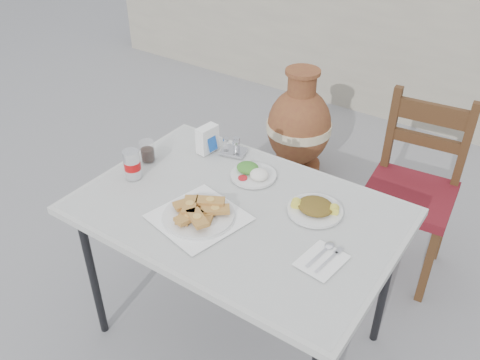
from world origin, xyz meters
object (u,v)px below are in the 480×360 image
Objects in this scene: cafe_table at (238,218)px; soda_can at (132,164)px; salad_chopped_plate at (315,208)px; napkin_holder at (207,139)px; terracotta_urn at (299,127)px; condiment_caddy at (233,148)px; cola_glass at (147,152)px; salad_rice_plate at (253,173)px; chair at (412,189)px; pide_plate at (199,212)px.

cafe_table is 9.94× the size of soda_can.
salad_chopped_plate is 0.75m from soda_can.
terracotta_urn is (-0.12, 1.06, -0.45)m from napkin_holder.
condiment_caddy is at bearing 161.71° from salad_chopped_plate.
soda_can is 0.17× the size of terracotta_urn.
cola_glass is at bearing 108.02° from soda_can.
cola_glass is 0.26m from napkin_holder.
salad_rice_plate is 1.57× the size of soda_can.
salad_chopped_plate is at bearing 17.29° from soda_can.
cola_glass is at bearing -135.83° from condiment_caddy.
napkin_holder is 1.02m from chair.
napkin_holder is 0.13× the size of chair.
napkin_holder reaches higher than salad_rice_plate.
condiment_caddy is at bearing 59.93° from soda_can.
cafe_table is 0.49m from soda_can.
salad_chopped_plate is (0.25, 0.15, 0.07)m from cafe_table.
napkin_holder is at bearing 169.23° from salad_chopped_plate.
napkin_holder is at bearing -154.23° from condiment_caddy.
cola_glass is (-0.43, 0.18, 0.01)m from pide_plate.
salad_chopped_plate is 0.76m from cola_glass.
pide_plate reaches higher than salad_rice_plate.
soda_can is (-0.40, -0.28, 0.04)m from salad_rice_plate.
pide_plate is 0.49× the size of terracotta_urn.
napkin_holder is (-0.60, 0.11, 0.04)m from salad_chopped_plate.
salad_rice_plate is at bearing 35.77° from soda_can.
pide_plate reaches higher than cafe_table.
soda_can is 0.98× the size of condiment_caddy.
soda_can is (-0.39, 0.05, 0.03)m from pide_plate.
soda_can reaches higher than napkin_holder.
soda_can is at bearing -138.52° from chair.
pide_plate is at bearing -91.57° from salad_rice_plate.
cola_glass is 0.76× the size of napkin_holder.
chair reaches higher than cola_glass.
salad_chopped_plate is at bearing -108.15° from chair.
cafe_table is 9.78× the size of condiment_caddy.
pide_plate is at bearing -121.05° from cafe_table.
cola_glass reaches higher than salad_rice_plate.
salad_rice_plate is at bearing 88.43° from pide_plate.
chair reaches higher than cafe_table.
chair is at bearing 41.14° from condiment_caddy.
soda_can is 0.36m from napkin_holder.
terracotta_urn is at bearing 87.97° from cola_glass.
cafe_table is 1.44m from terracotta_urn.
salad_chopped_plate is 0.29× the size of terracotta_urn.
soda_can is at bearing -162.71° from salad_chopped_plate.
soda_can is 0.13× the size of chair.
salad_chopped_plate reaches higher than cafe_table.
napkin_holder reaches higher than cola_glass.
cola_glass is 0.37m from condiment_caddy.
cola_glass is at bearing -92.03° from terracotta_urn.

